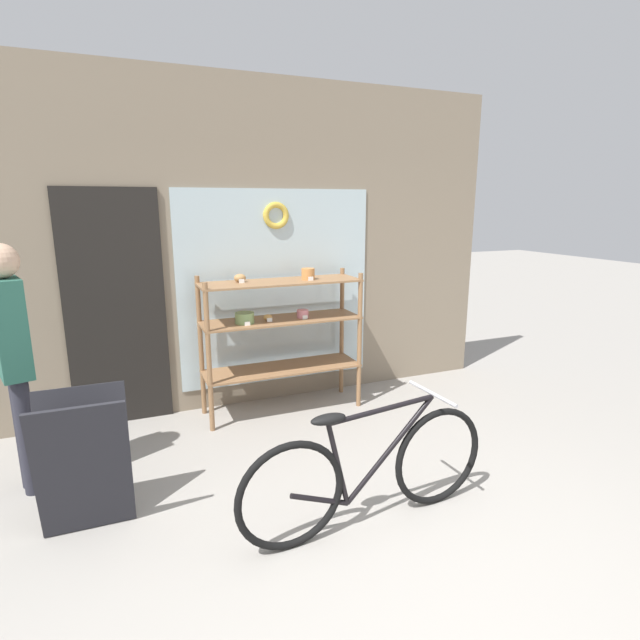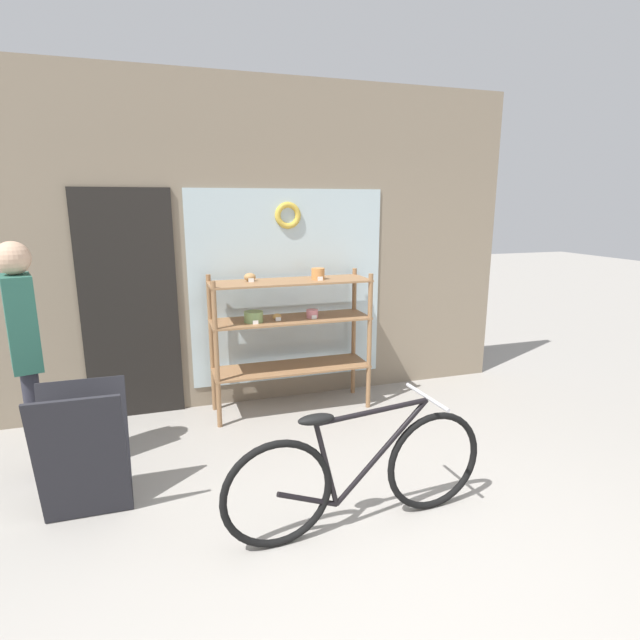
{
  "view_description": "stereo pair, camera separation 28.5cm",
  "coord_description": "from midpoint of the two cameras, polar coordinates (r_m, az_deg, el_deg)",
  "views": [
    {
      "loc": [
        -1.28,
        -1.68,
        1.96
      ],
      "look_at": [
        0.07,
        1.55,
        1.14
      ],
      "focal_mm": 28.0,
      "sensor_mm": 36.0,
      "label": 1
    },
    {
      "loc": [
        -1.01,
        -1.78,
        1.96
      ],
      "look_at": [
        0.07,
        1.55,
        1.14
      ],
      "focal_mm": 28.0,
      "sensor_mm": 36.0,
      "label": 2
    }
  ],
  "objects": [
    {
      "name": "ground_plane",
      "position": [
        2.86,
        13.06,
        -30.65
      ],
      "size": [
        30.0,
        30.0,
        0.0
      ],
      "primitive_type": "plane",
      "color": "gray"
    },
    {
      "name": "storefront_facade",
      "position": [
        4.9,
        -4.88,
        7.91
      ],
      "size": [
        5.12,
        0.13,
        3.1
      ],
      "color": "gray",
      "rests_on": "ground_plane"
    },
    {
      "name": "display_case",
      "position": [
        4.7,
        -1.8,
        -0.53
      ],
      "size": [
        1.49,
        0.45,
        1.37
      ],
      "color": "#8E6642",
      "rests_on": "ground_plane"
    },
    {
      "name": "bicycle",
      "position": [
        3.19,
        7.21,
        -17.04
      ],
      "size": [
        1.72,
        0.46,
        0.8
      ],
      "rotation": [
        0.0,
        0.0,
        0.05
      ],
      "color": "black",
      "rests_on": "ground_plane"
    },
    {
      "name": "sandwich_board",
      "position": [
        3.48,
        -23.27,
        -13.92
      ],
      "size": [
        0.53,
        0.39,
        0.87
      ],
      "rotation": [
        0.0,
        0.0,
        -0.01
      ],
      "color": "#232328",
      "rests_on": "ground_plane"
    },
    {
      "name": "pedestrian",
      "position": [
        3.94,
        -28.97,
        -2.32
      ],
      "size": [
        0.26,
        0.36,
        1.72
      ],
      "rotation": [
        0.0,
        0.0,
        1.85
      ],
      "color": "#282833",
      "rests_on": "ground_plane"
    }
  ]
}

